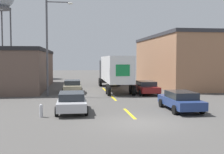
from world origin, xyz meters
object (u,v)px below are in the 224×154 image
street_lamp (50,41)px  fire_hydrant (41,111)px  parked_car_left_near (72,101)px  parked_car_left_far (72,86)px  parked_car_right_mid (146,87)px  parked_car_right_near (181,100)px  parked_car_right_far (124,79)px  semi_truck (114,70)px

street_lamp → fire_hydrant: size_ratio=11.33×
fire_hydrant → parked_car_left_near: bearing=38.9°
parked_car_left_far → street_lamp: street_lamp is taller
parked_car_left_near → parked_car_right_mid: bearing=50.0°
parked_car_left_near → parked_car_right_near: bearing=-3.5°
parked_car_right_far → street_lamp: size_ratio=0.50×
parked_car_right_mid → street_lamp: bearing=-179.7°
street_lamp → fire_hydrant: bearing=-88.6°
street_lamp → fire_hydrant: street_lamp is taller
semi_truck → parked_car_right_mid: bearing=-59.3°
fire_hydrant → street_lamp: bearing=91.4°
fire_hydrant → parked_car_right_near: bearing=6.4°
parked_car_right_mid → street_lamp: size_ratio=0.50×
semi_truck → parked_car_right_mid: (2.68, -4.64, -1.64)m
parked_car_right_mid → semi_truck: bearing=120.0°
parked_car_right_far → street_lamp: street_lamp is taller
parked_car_left_far → parked_car_right_far: (7.56, 10.00, 0.00)m
parked_car_left_far → fire_hydrant: bearing=-98.3°
street_lamp → parked_car_left_near: bearing=-76.7°
parked_car_left_far → parked_car_right_near: (7.56, -11.83, 0.00)m
fire_hydrant → parked_car_right_mid: bearing=48.1°
parked_car_left_far → parked_car_left_near: same height
parked_car_right_near → street_lamp: street_lamp is taller
parked_car_left_far → street_lamp: (-2.13, -2.41, 4.62)m
parked_car_right_near → semi_truck: bearing=100.8°
parked_car_right_far → parked_car_left_near: bearing=-109.5°
parked_car_left_far → parked_car_right_near: same height
semi_truck → parked_car_left_far: bearing=-154.3°
street_lamp → parked_car_left_far: bearing=48.5°
parked_car_right_far → parked_car_right_near: (0.00, -21.83, 0.00)m
semi_truck → parked_car_right_near: 14.45m
semi_truck → parked_car_right_near: bearing=-78.6°
parked_car_left_far → parked_car_left_near: size_ratio=1.00×
parked_car_left_near → fire_hydrant: 2.43m
parked_car_left_near → parked_car_right_far: bearing=70.5°
parked_car_right_far → fire_hydrant: parked_car_right_far is taller
parked_car_right_near → parked_car_right_mid: bearing=90.0°
street_lamp → parked_car_right_mid: bearing=0.3°
parked_car_left_far → parked_car_right_mid: bearing=-17.3°
parked_car_left_far → parked_car_right_mid: 7.92m
parked_car_right_near → fire_hydrant: 9.50m
semi_truck → street_lamp: (-7.00, -4.68, 2.98)m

